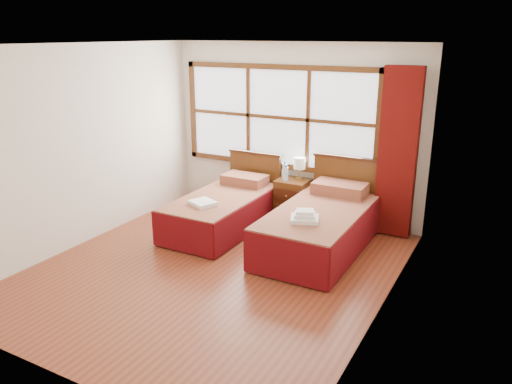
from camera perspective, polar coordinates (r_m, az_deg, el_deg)
The scene contains 15 objects.
floor at distance 6.09m, azimuth -4.83°, elevation -8.79°, with size 4.50×4.50×0.00m, color brown.
ceiling at distance 5.46m, azimuth -5.56°, elevation 16.46°, with size 4.50×4.50×0.00m, color white.
wall_back at distance 7.56m, azimuth 4.31°, elevation 6.91°, with size 4.00×4.00×0.00m, color silver.
wall_left at distance 6.92m, azimuth -19.18°, elevation 4.95°, with size 4.50×4.50×0.00m, color silver.
wall_right at distance 4.86m, azimuth 14.92°, elevation 0.20°, with size 4.50×4.50×0.00m, color silver.
window at distance 7.60m, azimuth 2.49°, elevation 8.52°, with size 3.16×0.06×1.56m.
curtain at distance 6.97m, azimuth 15.91°, elevation 4.25°, with size 0.50×0.16×2.30m, color #580B08.
bed_left at distance 7.21m, azimuth -3.70°, elevation -1.97°, with size 0.98×2.00×0.94m.
bed_right at distance 6.57m, azimuth 7.45°, elevation -3.81°, with size 1.07×2.09×1.04m.
nightstand at distance 7.54m, azimuth 4.20°, elevation -0.89°, with size 0.47×0.46×0.62m.
towels_left at distance 6.75m, azimuth -6.11°, elevation -1.25°, with size 0.41×0.39×0.05m.
towels_right at distance 6.01m, azimuth 5.58°, elevation -2.82°, with size 0.41×0.39×0.14m.
lamp at distance 7.44m, azimuth 5.00°, elevation 3.21°, with size 0.17×0.17×0.33m.
bottle_near at distance 7.40m, azimuth 3.29°, elevation 2.33°, with size 0.07×0.07×0.28m.
bottle_far at distance 7.38m, azimuth 3.47°, elevation 2.10°, with size 0.06×0.06×0.23m.
Camera 1 is at (3.03, -4.53, 2.71)m, focal length 35.00 mm.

